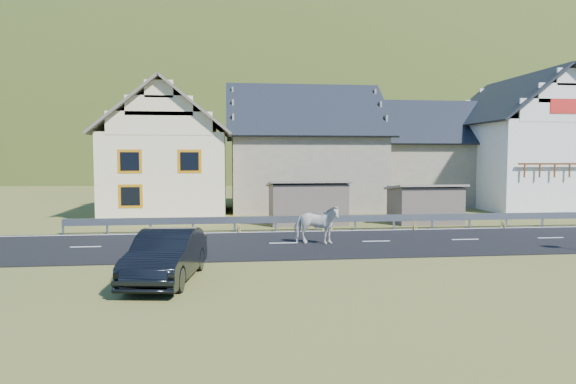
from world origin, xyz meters
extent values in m
plane|color=#474D20|center=(0.00, 0.00, 0.00)|extent=(160.00, 160.00, 0.00)
cube|color=black|center=(0.00, 0.00, 0.02)|extent=(60.00, 7.00, 0.04)
cube|color=silver|center=(0.00, 0.00, 0.04)|extent=(60.00, 6.60, 0.01)
cube|color=#93969B|center=(0.00, 3.68, 0.58)|extent=(28.00, 0.08, 0.34)
cube|color=#93969B|center=(-14.00, 3.70, 0.35)|extent=(0.10, 0.06, 0.70)
cube|color=#93969B|center=(-12.00, 3.70, 0.35)|extent=(0.10, 0.06, 0.70)
cube|color=#93969B|center=(-10.00, 3.70, 0.35)|extent=(0.10, 0.06, 0.70)
cube|color=#93969B|center=(-8.00, 3.70, 0.35)|extent=(0.10, 0.06, 0.70)
cube|color=#93969B|center=(-6.00, 3.70, 0.35)|extent=(0.10, 0.06, 0.70)
cube|color=#93969B|center=(-4.00, 3.70, 0.35)|extent=(0.10, 0.06, 0.70)
cube|color=#93969B|center=(-2.00, 3.70, 0.35)|extent=(0.10, 0.06, 0.70)
cube|color=#93969B|center=(0.00, 3.70, 0.35)|extent=(0.10, 0.06, 0.70)
cube|color=#93969B|center=(2.00, 3.70, 0.35)|extent=(0.10, 0.06, 0.70)
cube|color=#93969B|center=(4.00, 3.70, 0.35)|extent=(0.10, 0.06, 0.70)
cube|color=#93969B|center=(6.00, 3.70, 0.35)|extent=(0.10, 0.06, 0.70)
cube|color=#93969B|center=(8.00, 3.70, 0.35)|extent=(0.10, 0.06, 0.70)
cube|color=#93969B|center=(10.00, 3.70, 0.35)|extent=(0.10, 0.06, 0.70)
cube|color=#6D5F52|center=(-2.00, 6.50, 1.10)|extent=(4.30, 3.30, 2.40)
cube|color=#6D5F52|center=(4.50, 6.00, 1.00)|extent=(3.80, 2.90, 2.20)
cube|color=#FCE6B9|center=(-10.00, 12.00, 2.50)|extent=(7.00, 9.00, 5.00)
cube|color=#BF770C|center=(-11.60, 7.50, 3.40)|extent=(1.30, 0.12, 1.30)
cube|color=#BF770C|center=(-8.40, 7.50, 3.40)|extent=(1.30, 0.12, 1.30)
cube|color=#BF770C|center=(-11.60, 7.50, 1.50)|extent=(1.30, 0.12, 1.30)
cube|color=gray|center=(-12.00, 13.50, 6.56)|extent=(0.70, 0.70, 2.40)
cube|color=gray|center=(-1.00, 15.00, 2.50)|extent=(10.00, 9.00, 5.00)
cube|color=gray|center=(9.00, 17.00, 2.30)|extent=(9.00, 8.00, 4.60)
cube|color=white|center=(15.00, 14.00, 3.00)|extent=(8.00, 10.00, 6.00)
cube|color=red|center=(15.00, 8.97, 6.80)|extent=(2.60, 0.06, 0.90)
cube|color=brown|center=(15.00, 8.75, 3.20)|extent=(6.80, 0.12, 0.12)
ellipsoid|color=#2B3B17|center=(5.00, 180.00, -20.00)|extent=(440.00, 280.00, 260.00)
ellipsoid|color=black|center=(-55.00, 110.00, 6.00)|extent=(76.00, 50.00, 28.00)
imported|color=silver|center=(-2.68, -0.37, 0.86)|extent=(1.44, 2.12, 1.64)
imported|color=black|center=(-8.11, -5.93, 0.75)|extent=(2.22, 4.75, 1.50)
camera|label=1|loc=(-6.26, -21.19, 3.68)|focal=32.00mm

